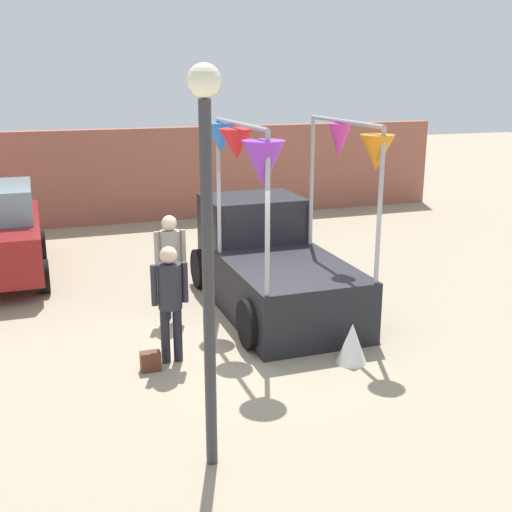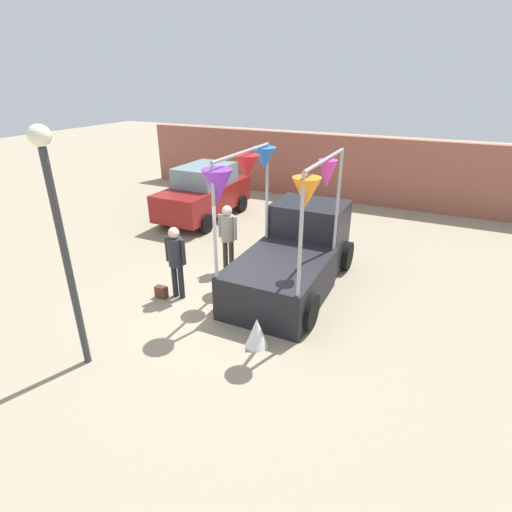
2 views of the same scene
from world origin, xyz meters
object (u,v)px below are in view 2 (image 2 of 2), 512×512
person_vendor (228,232)px  handbag (161,292)px  folded_kite_bundle_white (257,332)px  parked_car (204,192)px  vendor_truck (295,250)px  street_lamp (58,222)px  person_customer (176,256)px

person_vendor → handbag: (-0.72, -1.92, -0.95)m
handbag → folded_kite_bundle_white: size_ratio=0.47×
parked_car → folded_kite_bundle_white: (4.94, -6.01, -0.64)m
parked_car → folded_kite_bundle_white: bearing=-50.6°
vendor_truck → person_vendor: size_ratio=2.30×
person_vendor → street_lamp: size_ratio=0.43×
parked_car → street_lamp: street_lamp is taller
folded_kite_bundle_white → person_customer: bearing=160.0°
folded_kite_bundle_white → person_vendor: bearing=128.4°
street_lamp → folded_kite_bundle_white: 3.90m
person_customer → handbag: bearing=-150.3°
handbag → parked_car: bearing=112.0°
vendor_truck → parked_car: (-4.66, 3.31, 0.05)m
vendor_truck → parked_car: 5.72m
vendor_truck → folded_kite_bundle_white: bearing=-84.1°
person_customer → street_lamp: size_ratio=0.42×
vendor_truck → person_vendor: (-1.79, -0.09, 0.19)m
parked_car → handbag: parked_car is taller
person_vendor → street_lamp: bearing=-96.4°
person_vendor → handbag: 2.26m
person_customer → handbag: person_customer is taller
vendor_truck → parked_car: vendor_truck is taller
handbag → vendor_truck: bearing=38.7°
parked_car → person_vendor: bearing=-49.8°
vendor_truck → person_customer: 2.82m
parked_car → person_customer: parked_car is taller
parked_car → person_customer: bearing=-63.9°
person_customer → street_lamp: 3.09m
vendor_truck → handbag: bearing=-141.3°
person_vendor → parked_car: bearing=130.2°
person_customer → person_vendor: size_ratio=0.96×
person_vendor → handbag: bearing=-110.5°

